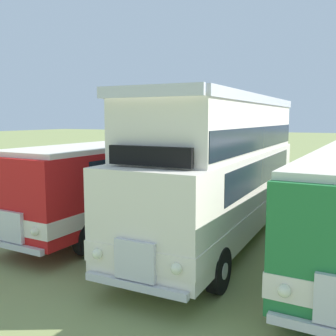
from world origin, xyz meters
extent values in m
cube|color=red|center=(-9.85, 0.19, 1.70)|extent=(2.90, 9.66, 2.30)
cube|color=silver|center=(-9.85, 0.19, 1.10)|extent=(2.95, 9.70, 0.44)
cube|color=#19232D|center=(-9.83, 0.59, 2.30)|extent=(2.83, 7.27, 0.76)
cube|color=#19232D|center=(-10.05, -4.53, 2.35)|extent=(2.20, 0.19, 0.90)
cube|color=silver|center=(-10.05, -4.64, 1.10)|extent=(0.90, 0.16, 0.80)
cube|color=silver|center=(-10.05, -4.67, 0.60)|extent=(2.30, 0.24, 0.16)
sphere|color=#EAEACC|center=(-9.15, -4.68, 1.10)|extent=(0.22, 0.22, 0.22)
cube|color=silver|center=(-9.85, 0.19, 2.92)|extent=(2.85, 9.26, 0.14)
cylinder|color=black|center=(-8.83, -3.04, 0.52)|extent=(0.32, 1.05, 1.04)
cylinder|color=silver|center=(-8.68, -3.04, 0.52)|extent=(0.04, 0.36, 0.36)
cylinder|color=black|center=(-11.13, -2.94, 0.52)|extent=(0.32, 1.05, 1.04)
cylinder|color=silver|center=(-11.28, -2.93, 0.52)|extent=(0.04, 0.36, 0.36)
cylinder|color=black|center=(-8.57, 3.12, 0.52)|extent=(0.32, 1.05, 1.04)
cylinder|color=silver|center=(-8.42, 3.12, 0.52)|extent=(0.04, 0.36, 0.36)
cylinder|color=black|center=(-10.87, 3.22, 0.52)|extent=(0.32, 1.05, 1.04)
cylinder|color=silver|center=(-11.02, 3.23, 0.52)|extent=(0.04, 0.36, 0.36)
cube|color=silver|center=(-5.91, -0.33, 1.70)|extent=(2.53, 9.80, 2.30)
cube|color=silver|center=(-5.91, -0.33, 1.10)|extent=(2.57, 9.84, 0.44)
cube|color=#19232D|center=(-5.91, 0.07, 2.30)|extent=(2.56, 7.40, 0.76)
cube|color=#19232D|center=(-5.92, -5.17, 2.35)|extent=(2.20, 0.11, 0.90)
cube|color=silver|center=(-5.93, -5.28, 1.10)|extent=(0.90, 0.12, 0.80)
cube|color=silver|center=(-5.93, -5.31, 0.60)|extent=(2.30, 0.15, 0.16)
sphere|color=#EAEACC|center=(-5.03, -5.29, 1.10)|extent=(0.22, 0.22, 0.22)
sphere|color=#EAEACC|center=(-6.83, -5.29, 1.10)|extent=(0.22, 0.22, 0.22)
cube|color=silver|center=(-5.91, -0.08, 3.60)|extent=(2.43, 8.90, 1.50)
cube|color=silver|center=(-5.92, -4.73, 4.40)|extent=(2.40, 0.11, 0.24)
cube|color=silver|center=(-5.89, 3.86, 4.40)|extent=(2.40, 0.11, 0.24)
cube|color=silver|center=(-4.71, -0.09, 4.40)|extent=(0.13, 8.89, 0.24)
cube|color=silver|center=(-7.11, -0.08, 4.40)|extent=(0.13, 8.89, 0.24)
cube|color=#19232D|center=(-5.91, -0.08, 3.30)|extent=(2.47, 8.80, 0.64)
cube|color=black|center=(-5.92, -4.68, 3.10)|extent=(1.90, 0.13, 0.40)
cylinder|color=black|center=(-4.77, -3.63, 0.52)|extent=(0.28, 1.04, 1.04)
cylinder|color=silver|center=(-4.62, -3.63, 0.52)|extent=(0.02, 0.36, 0.36)
cylinder|color=black|center=(-7.07, -3.63, 0.52)|extent=(0.28, 1.04, 1.04)
cylinder|color=silver|center=(-7.22, -3.63, 0.52)|extent=(0.02, 0.36, 0.36)
cylinder|color=black|center=(-4.75, 2.76, 0.52)|extent=(0.28, 1.04, 1.04)
cylinder|color=silver|center=(-4.60, 2.76, 0.52)|extent=(0.02, 0.36, 0.36)
cylinder|color=black|center=(-7.05, 2.77, 0.52)|extent=(0.28, 1.04, 1.04)
cylinder|color=silver|center=(-7.20, 2.77, 0.52)|extent=(0.02, 0.36, 0.36)
sphere|color=#EAEACC|center=(-3.07, -5.36, 1.10)|extent=(0.22, 0.22, 0.22)
cylinder|color=black|center=(-3.26, -3.69, 0.52)|extent=(0.32, 1.05, 1.04)
cylinder|color=silver|center=(-3.41, -3.68, 0.52)|extent=(0.03, 0.36, 0.36)
cylinder|color=black|center=(-2.99, 3.81, 0.52)|extent=(0.32, 1.05, 1.04)
cylinder|color=silver|center=(-3.14, 3.82, 0.52)|extent=(0.03, 0.36, 0.36)
cylinder|color=#8C704C|center=(-12.85, 12.97, 0.53)|extent=(0.08, 0.08, 1.05)
cylinder|color=#8C704C|center=(-7.71, 12.97, 0.53)|extent=(0.08, 0.08, 1.05)
camera|label=1|loc=(-2.09, -11.55, 3.86)|focal=41.69mm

